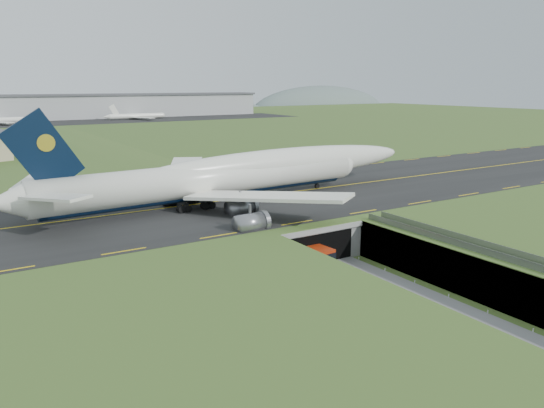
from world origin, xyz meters
TOP-DOWN VIEW (x-y plane):
  - ground at (0.00, 0.00)m, footprint 900.00×900.00m
  - airfield_deck at (0.00, 0.00)m, footprint 800.00×800.00m
  - trench_road at (0.00, -7.50)m, footprint 12.00×75.00m
  - taxiway at (0.00, 33.00)m, footprint 800.00×44.00m
  - tunnel_portal at (0.00, 16.71)m, footprint 17.00×22.30m
  - guideway at (11.00, -19.11)m, footprint 3.00×53.00m
  - jumbo_jet at (-1.59, 32.03)m, footprint 87.45×57.39m
  - shuttle_tram at (-2.09, 8.15)m, footprint 3.73×8.51m
  - cargo_terminal at (-0.17, 299.41)m, footprint 320.00×67.00m
  - distant_hills at (64.38, 430.00)m, footprint 700.00×91.00m

SIDE VIEW (x-z plane):
  - distant_hills at x=64.38m, z-range -34.00..26.00m
  - ground at x=0.00m, z-range 0.00..0.00m
  - trench_road at x=0.00m, z-range 0.00..0.20m
  - shuttle_tram at x=-2.09m, z-range 0.16..3.53m
  - airfield_deck at x=0.00m, z-range 0.00..6.00m
  - tunnel_portal at x=0.00m, z-range 0.33..6.33m
  - guideway at x=11.00m, z-range 1.80..8.85m
  - taxiway at x=0.00m, z-range 6.00..6.18m
  - jumbo_jet at x=-1.59m, z-range 1.59..20.61m
  - cargo_terminal at x=-0.17m, z-range 6.16..21.76m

